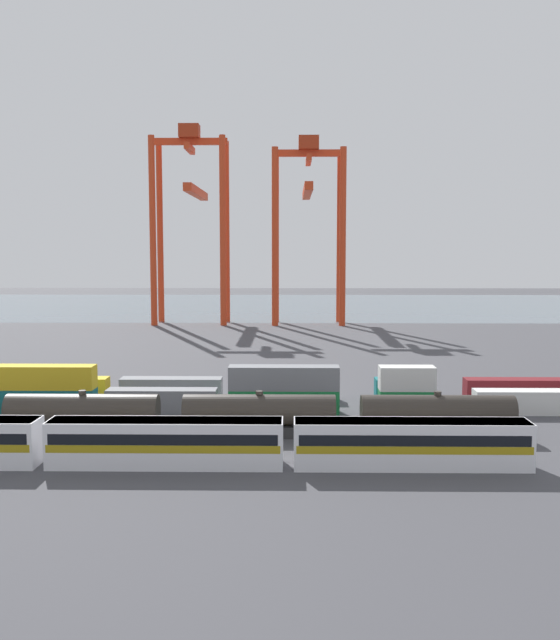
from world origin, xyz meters
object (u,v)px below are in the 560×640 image
gantry_crane_west (192,207)px  freight_tank_row (171,414)px  shipping_container_14 (516,390)px  gantry_crane_central (308,211)px  shipping_container_10 (58,388)px  shipping_container_11 (171,389)px  shipping_container_13 (400,389)px  passenger_train (166,441)px  shipping_container_12 (286,389)px  shipping_container_4 (284,401)px

gantry_crane_west → freight_tank_row: bearing=-83.2°
shipping_container_14 → gantry_crane_central: size_ratio=0.27×
gantry_crane_central → shipping_container_10: bearing=-109.6°
shipping_container_11 → shipping_container_13: 27.41m
passenger_train → shipping_container_10: 31.60m
shipping_container_13 → shipping_container_14: (13.71, 0.00, 0.00)m
passenger_train → gantry_crane_west: gantry_crane_west is taller
shipping_container_12 → passenger_train: bearing=-110.4°
passenger_train → shipping_container_11: size_ratio=4.95×
freight_tank_row → shipping_container_13: bearing=33.8°
shipping_container_11 → shipping_container_13: bearing=0.0°
passenger_train → gantry_crane_central: gantry_crane_central is taller
shipping_container_14 → shipping_container_12: bearing=180.0°
shipping_container_12 → gantry_crane_central: (4.80, 90.35, 26.01)m
shipping_container_10 → shipping_container_11: bearing=0.0°
shipping_container_4 → shipping_container_12: size_ratio=1.00×
shipping_container_13 → shipping_container_4: bearing=-153.8°
shipping_container_11 → gantry_crane_west: gantry_crane_west is taller
shipping_container_10 → gantry_crane_central: size_ratio=0.27×
shipping_container_4 → shipping_container_12: (0.14, 6.80, 0.00)m
freight_tank_row → shipping_container_11: size_ratio=5.44×
shipping_container_14 → shipping_container_4: bearing=-166.1°
shipping_container_4 → gantry_crane_west: gantry_crane_west is taller
freight_tank_row → gantry_crane_central: size_ratio=1.47×
shipping_container_12 → shipping_container_4: bearing=-91.2°
shipping_container_11 → gantry_crane_central: 95.83m
shipping_container_12 → shipping_container_13: size_ratio=2.00×
shipping_container_13 → shipping_container_14: same height
shipping_container_4 → passenger_train: bearing=-116.3°
freight_tank_row → gantry_crane_west: size_ratio=1.38×
shipping_container_13 → gantry_crane_central: (-8.90, 90.35, 26.01)m
shipping_container_14 → gantry_crane_west: 107.15m
passenger_train → shipping_container_10: bearing=124.1°
shipping_container_14 → gantry_crane_central: bearing=104.0°
shipping_container_4 → gantry_crane_west: size_ratio=0.25×
shipping_container_4 → gantry_crane_central: gantry_crane_central is taller
shipping_container_11 → shipping_container_14: same height
shipping_container_10 → shipping_container_13: bearing=0.0°
shipping_container_10 → gantry_crane_central: gantry_crane_central is taller
shipping_container_12 → shipping_container_14: (27.41, 0.00, 0.00)m
shipping_container_13 → gantry_crane_west: bearing=112.5°
shipping_container_4 → shipping_container_12: bearing=88.8°
shipping_container_10 → shipping_container_13: (41.12, 0.00, 0.00)m
shipping_container_4 → shipping_container_11: 15.18m
shipping_container_11 → gantry_crane_west: (-9.95, 90.22, 27.07)m
shipping_container_4 → gantry_crane_west: (-23.51, 97.02, 27.07)m
shipping_container_4 → shipping_container_11: same height
freight_tank_row → shipping_container_10: bearing=135.0°
shipping_container_12 → gantry_crane_west: size_ratio=0.25×
freight_tank_row → gantry_crane_central: gantry_crane_central is taller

